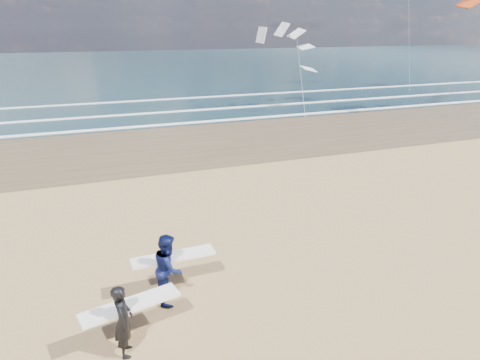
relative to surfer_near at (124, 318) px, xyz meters
name	(u,v)px	position (x,y,z in m)	size (l,w,h in m)	color
wet_sand_strip	(398,122)	(21.73, 17.52, -0.86)	(220.00, 12.00, 0.01)	#4E3F29
ocean	(203,64)	(21.73, 71.52, -0.86)	(220.00, 100.00, 0.02)	#193137
foam_breakers	(327,100)	(21.73, 27.62, -0.82)	(220.00, 11.70, 0.05)	white
surfer_near	(124,318)	(0.00, 0.00, 0.00)	(2.26, 1.18, 1.69)	black
surfer_far	(169,267)	(1.28, 1.57, 0.08)	(2.21, 1.17, 1.87)	#0B123E
kite_1	(299,59)	(16.70, 24.19, 3.37)	(6.27, 4.79, 7.37)	slate
kite_5	(409,16)	(34.69, 32.94, 6.90)	(5.23, 4.68, 14.67)	slate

